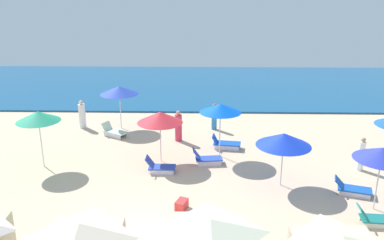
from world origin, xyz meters
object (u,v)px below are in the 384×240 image
(lounge_chair_5_0, at_px, (114,132))
(beachgoer_2, at_px, (82,115))
(cooler_box_0, at_px, (182,205))
(umbrella_4, at_px, (38,116))
(lounge_chair_6_0, at_px, (225,143))
(lounge_chair_2_1, at_px, (374,218))
(beachgoer_4, at_px, (178,127))
(beachgoer_3, at_px, (214,117))
(umbrella_3, at_px, (160,117))
(lounge_chair_2_0, at_px, (352,189))
(umbrella_1, at_px, (284,140))
(lounge_chair_6_1, at_px, (206,158))
(lounge_chair_3_0, at_px, (160,167))
(umbrella_6, at_px, (220,108))
(beachgoer_1, at_px, (361,155))
(umbrella_2, at_px, (382,154))
(umbrella_5, at_px, (119,90))

(lounge_chair_5_0, distance_m, beachgoer_2, 2.65)
(cooler_box_0, bearing_deg, umbrella_4, -98.54)
(lounge_chair_6_0, bearing_deg, beachgoer_2, 77.34)
(lounge_chair_2_1, xyz_separation_m, beachgoer_4, (-7.36, 8.05, 0.54))
(beachgoer_2, bearing_deg, beachgoer_3, 46.26)
(umbrella_3, relative_size, umbrella_4, 0.92)
(lounge_chair_2_1, distance_m, beachgoer_3, 11.33)
(lounge_chair_6_0, bearing_deg, lounge_chair_2_0, -126.56)
(umbrella_1, xyz_separation_m, cooler_box_0, (-4.11, -2.07, -1.88))
(lounge_chair_6_1, bearing_deg, lounge_chair_3_0, 107.57)
(beachgoer_2, bearing_deg, umbrella_6, 19.85)
(lounge_chair_6_1, bearing_deg, umbrella_4, 87.08)
(umbrella_6, relative_size, cooler_box_0, 4.87)
(umbrella_3, distance_m, beachgoer_1, 9.39)
(umbrella_2, height_order, beachgoer_1, umbrella_2)
(lounge_chair_3_0, bearing_deg, beachgoer_4, -7.94)
(lounge_chair_3_0, height_order, cooler_box_0, lounge_chair_3_0)
(umbrella_5, height_order, lounge_chair_5_0, umbrella_5)
(beachgoer_3, bearing_deg, umbrella_4, 75.63)
(umbrella_1, bearing_deg, beachgoer_2, 145.80)
(lounge_chair_3_0, distance_m, cooler_box_0, 3.39)
(lounge_chair_2_0, height_order, lounge_chair_6_1, lounge_chair_6_1)
(umbrella_2, xyz_separation_m, lounge_chair_6_1, (-6.30, 3.94, -2.00))
(lounge_chair_2_0, bearing_deg, umbrella_5, 72.08)
(umbrella_5, bearing_deg, cooler_box_0, -66.07)
(lounge_chair_6_1, xyz_separation_m, beachgoer_4, (-1.50, 3.04, 0.51))
(umbrella_1, distance_m, lounge_chair_2_0, 3.37)
(beachgoer_2, bearing_deg, umbrella_1, 12.84)
(lounge_chair_3_0, distance_m, umbrella_6, 4.04)
(umbrella_2, bearing_deg, lounge_chair_5_0, 146.58)
(umbrella_2, distance_m, lounge_chair_2_0, 2.37)
(umbrella_3, bearing_deg, umbrella_4, -172.20)
(umbrella_3, bearing_deg, umbrella_5, 120.96)
(umbrella_1, distance_m, lounge_chair_3_0, 5.68)
(beachgoer_1, distance_m, beachgoer_3, 8.51)
(lounge_chair_5_0, distance_m, beachgoer_1, 12.92)
(umbrella_5, relative_size, lounge_chair_5_0, 1.63)
(lounge_chair_6_1, relative_size, beachgoer_4, 0.85)
(lounge_chair_6_1, bearing_deg, cooler_box_0, 160.24)
(umbrella_2, xyz_separation_m, cooler_box_0, (-7.28, -0.20, -2.09))
(lounge_chair_3_0, relative_size, beachgoer_3, 0.87)
(umbrella_1, distance_m, beachgoer_1, 4.42)
(umbrella_2, distance_m, beachgoer_1, 3.85)
(beachgoer_1, relative_size, beachgoer_2, 0.95)
(umbrella_4, height_order, beachgoer_4, umbrella_4)
(umbrella_6, xyz_separation_m, beachgoer_4, (-2.16, 2.09, -1.70))
(cooler_box_0, bearing_deg, umbrella_6, -177.50)
(cooler_box_0, bearing_deg, umbrella_1, 137.06)
(lounge_chair_5_0, distance_m, lounge_chair_6_1, 6.34)
(umbrella_6, height_order, beachgoer_3, umbrella_6)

